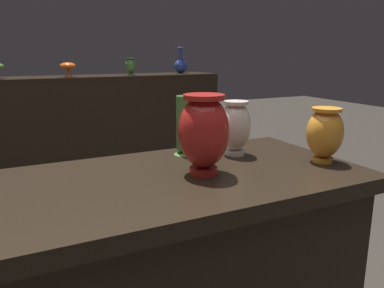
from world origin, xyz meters
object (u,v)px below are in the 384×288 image
(vase_right_accent, at_px, (325,133))
(shelf_vase_center, at_px, (68,66))
(shelf_vase_far_right, at_px, (181,65))
(shelf_vase_right, at_px, (131,66))
(vase_centerpiece, at_px, (204,132))
(vase_tall_behind, at_px, (235,126))
(vase_left_accent, at_px, (185,127))

(vase_right_accent, xyz_separation_m, shelf_vase_center, (-0.51, 2.22, 0.17))
(shelf_vase_far_right, relative_size, shelf_vase_right, 1.66)
(vase_centerpiece, bearing_deg, vase_tall_behind, 35.38)
(vase_centerpiece, xyz_separation_m, shelf_vase_center, (-0.07, 2.15, 0.13))
(vase_left_accent, bearing_deg, vase_tall_behind, -29.53)
(shelf_vase_far_right, height_order, shelf_vase_right, shelf_vase_far_right)
(shelf_vase_center, height_order, shelf_vase_far_right, shelf_vase_far_right)
(vase_tall_behind, bearing_deg, vase_right_accent, -44.52)
(shelf_vase_center, bearing_deg, vase_tall_behind, -81.82)
(vase_tall_behind, xyz_separation_m, vase_left_accent, (-0.17, 0.09, -0.01))
(vase_right_accent, distance_m, shelf_vase_far_right, 2.41)
(vase_left_accent, relative_size, shelf_vase_right, 1.56)
(vase_right_accent, relative_size, shelf_vase_center, 1.58)
(vase_right_accent, bearing_deg, vase_left_accent, 141.10)
(vase_centerpiece, height_order, shelf_vase_center, shelf_vase_center)
(shelf_vase_center, bearing_deg, vase_centerpiece, -88.20)
(shelf_vase_right, bearing_deg, vase_centerpiece, -101.77)
(vase_tall_behind, bearing_deg, shelf_vase_right, 83.40)
(vase_tall_behind, xyz_separation_m, vase_right_accent, (0.23, -0.22, -0.01))
(vase_tall_behind, height_order, shelf_vase_right, shelf_vase_right)
(vase_tall_behind, relative_size, vase_left_accent, 0.92)
(vase_left_accent, relative_size, vase_right_accent, 1.15)
(vase_right_accent, height_order, shelf_vase_center, shelf_vase_center)
(shelf_vase_center, bearing_deg, shelf_vase_far_right, 6.70)
(vase_left_accent, height_order, shelf_vase_right, shelf_vase_right)
(vase_tall_behind, distance_m, shelf_vase_far_right, 2.25)
(shelf_vase_center, bearing_deg, vase_right_accent, -76.95)
(vase_right_accent, bearing_deg, shelf_vase_far_right, 77.36)
(vase_left_accent, bearing_deg, shelf_vase_far_right, 65.56)
(vase_centerpiece, bearing_deg, shelf_vase_right, 78.23)
(vase_tall_behind, distance_m, shelf_vase_right, 2.03)
(vase_tall_behind, distance_m, vase_right_accent, 0.32)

